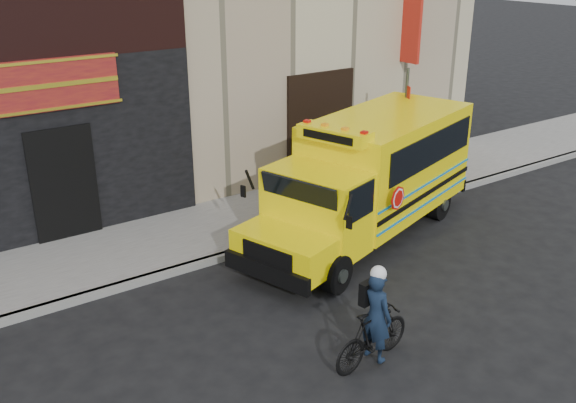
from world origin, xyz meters
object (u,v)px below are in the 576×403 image
Objects in this scene: school_bus at (372,173)px; bicycle at (372,336)px; cyclist at (376,319)px; sign_pole at (404,129)px.

bicycle is (-3.33, -3.91, -1.01)m from school_bus.
school_bus is 5.23m from bicycle.
cyclist is at bearing -129.96° from school_bus.
school_bus reaches higher than cyclist.
sign_pole is (2.20, 1.26, 0.40)m from school_bus.
sign_pole is at bearing -53.93° from bicycle.
sign_pole is 7.70m from bicycle.
sign_pole is 2.20× the size of cyclist.
sign_pole is 2.08× the size of bicycle.
school_bus is 5.13m from cyclist.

